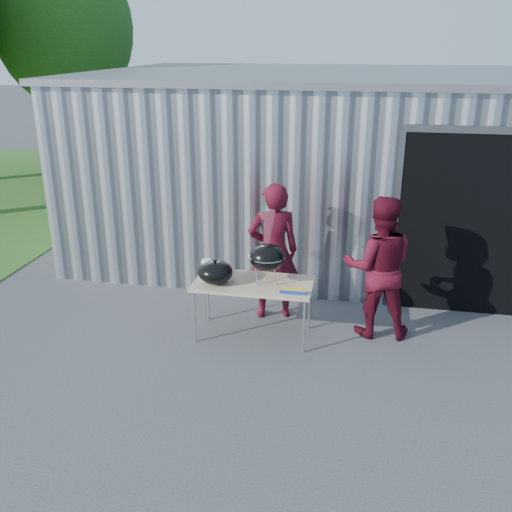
% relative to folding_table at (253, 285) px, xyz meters
% --- Properties ---
extents(ground, '(80.00, 80.00, 0.00)m').
position_rel_folding_table_xyz_m(ground, '(-0.31, -0.44, -0.71)').
color(ground, '#414144').
extents(building, '(8.20, 6.20, 3.10)m').
position_rel_folding_table_xyz_m(building, '(0.60, 4.15, 0.83)').
color(building, silver).
rests_on(building, ground).
extents(tree_far, '(3.63, 3.63, 6.02)m').
position_rel_folding_table_xyz_m(tree_far, '(-6.81, 8.56, 3.20)').
color(tree_far, '#442D19').
rests_on(tree_far, ground).
extents(folding_table, '(1.50, 0.75, 0.75)m').
position_rel_folding_table_xyz_m(folding_table, '(0.00, 0.00, 0.00)').
color(folding_table, tan).
rests_on(folding_table, ground).
extents(kettle_grill, '(0.46, 0.46, 0.94)m').
position_rel_folding_table_xyz_m(kettle_grill, '(0.17, 0.03, 0.46)').
color(kettle_grill, black).
rests_on(kettle_grill, folding_table).
extents(grill_lid, '(0.44, 0.44, 0.32)m').
position_rel_folding_table_xyz_m(grill_lid, '(-0.46, -0.10, 0.18)').
color(grill_lid, black).
rests_on(grill_lid, folding_table).
extents(paper_towels, '(0.12, 0.12, 0.28)m').
position_rel_folding_table_xyz_m(paper_towels, '(-0.59, -0.05, 0.18)').
color(paper_towels, white).
rests_on(paper_towels, folding_table).
extents(white_tub, '(0.20, 0.15, 0.10)m').
position_rel_folding_table_xyz_m(white_tub, '(-0.55, 0.23, 0.09)').
color(white_tub, white).
rests_on(white_tub, folding_table).
extents(foil_box, '(0.32, 0.05, 0.06)m').
position_rel_folding_table_xyz_m(foil_box, '(0.54, -0.25, 0.07)').
color(foil_box, '#192CA5').
rests_on(foil_box, folding_table).
extents(person_cook, '(0.79, 0.64, 1.89)m').
position_rel_folding_table_xyz_m(person_cook, '(0.15, 0.62, 0.24)').
color(person_cook, '#4E0B1B').
rests_on(person_cook, ground).
extents(person_bystander, '(0.96, 0.78, 1.85)m').
position_rel_folding_table_xyz_m(person_bystander, '(1.54, 0.38, 0.22)').
color(person_bystander, '#4E0B1B').
rests_on(person_bystander, ground).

